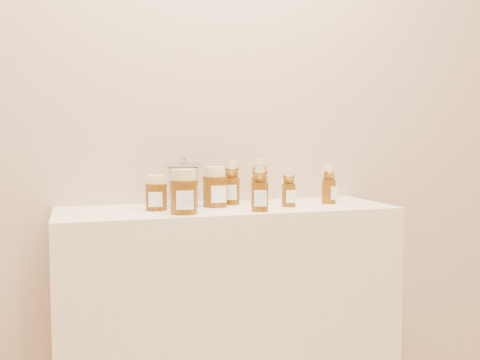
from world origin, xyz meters
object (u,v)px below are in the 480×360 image
object	(u,v)px
display_table	(228,329)
bear_bottle_back_left	(232,179)
bear_bottle_front_left	(260,184)
glass_canister	(183,183)
honey_jar_left	(156,193)

from	to	relation	value
display_table	bear_bottle_back_left	xyz separation A→B (m)	(0.04, 0.08, 0.54)
bear_bottle_front_left	glass_canister	size ratio (longest dim) A/B	1.06
glass_canister	display_table	bearing A→B (deg)	-24.80
bear_bottle_front_left	glass_canister	xyz separation A→B (m)	(-0.22, 0.20, -0.01)
glass_canister	bear_bottle_back_left	bearing A→B (deg)	4.38
display_table	bear_bottle_front_left	size ratio (longest dim) A/B	6.49
honey_jar_left	glass_canister	bearing A→B (deg)	44.69
bear_bottle_back_left	bear_bottle_front_left	world-z (taller)	bear_bottle_back_left
bear_bottle_back_left	glass_canister	distance (m)	0.19
bear_bottle_front_left	glass_canister	distance (m)	0.30
glass_canister	bear_bottle_front_left	bearing A→B (deg)	-41.30
bear_bottle_front_left	honey_jar_left	bearing A→B (deg)	174.39
display_table	honey_jar_left	distance (m)	0.57
honey_jar_left	glass_canister	xyz separation A→B (m)	(0.11, 0.07, 0.03)
display_table	honey_jar_left	xyz separation A→B (m)	(-0.26, 0.00, 0.51)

